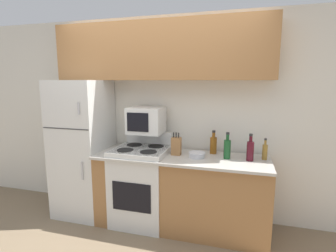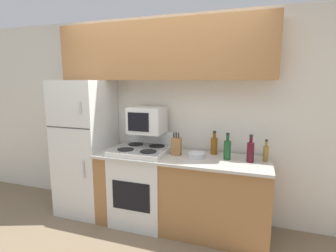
{
  "view_description": "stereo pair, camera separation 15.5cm",
  "coord_description": "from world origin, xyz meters",
  "px_view_note": "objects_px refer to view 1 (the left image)",
  "views": [
    {
      "loc": [
        0.98,
        -2.57,
        1.75
      ],
      "look_at": [
        0.17,
        0.28,
        1.24
      ],
      "focal_mm": 28.0,
      "sensor_mm": 36.0,
      "label": 1
    },
    {
      "loc": [
        1.13,
        -2.53,
        1.75
      ],
      "look_at": [
        0.17,
        0.28,
        1.24
      ],
      "focal_mm": 28.0,
      "sensor_mm": 36.0,
      "label": 2
    }
  ],
  "objects_px": {
    "knife_block": "(176,146)",
    "bottle_vinegar": "(265,151)",
    "refrigerator": "(83,148)",
    "bottle_soy_sauce": "(250,152)",
    "bottle_whiskey": "(213,144)",
    "bottle_wine_red": "(250,150)",
    "bottle_wine_green": "(227,148)",
    "bowl": "(197,155)",
    "microwave": "(146,120)",
    "stove": "(142,184)"
  },
  "relations": [
    {
      "from": "knife_block",
      "to": "bottle_vinegar",
      "type": "height_order",
      "value": "knife_block"
    },
    {
      "from": "refrigerator",
      "to": "bottle_soy_sauce",
      "type": "distance_m",
      "value": 2.1
    },
    {
      "from": "knife_block",
      "to": "bottle_whiskey",
      "type": "relative_size",
      "value": 0.96
    },
    {
      "from": "bottle_vinegar",
      "to": "bottle_whiskey",
      "type": "bearing_deg",
      "value": 170.36
    },
    {
      "from": "bottle_soy_sauce",
      "to": "bottle_wine_red",
      "type": "bearing_deg",
      "value": -90.64
    },
    {
      "from": "bottle_wine_green",
      "to": "bottle_whiskey",
      "type": "distance_m",
      "value": 0.24
    },
    {
      "from": "refrigerator",
      "to": "bowl",
      "type": "relative_size",
      "value": 9.17
    },
    {
      "from": "knife_block",
      "to": "bottle_vinegar",
      "type": "xyz_separation_m",
      "value": [
        0.99,
        0.08,
        -0.01
      ]
    },
    {
      "from": "microwave",
      "to": "bottle_wine_red",
      "type": "distance_m",
      "value": 1.27
    },
    {
      "from": "bowl",
      "to": "bottle_soy_sauce",
      "type": "relative_size",
      "value": 1.06
    },
    {
      "from": "stove",
      "to": "bottle_wine_red",
      "type": "xyz_separation_m",
      "value": [
        1.26,
        0.03,
        0.52
      ]
    },
    {
      "from": "bowl",
      "to": "bottle_wine_red",
      "type": "distance_m",
      "value": 0.59
    },
    {
      "from": "bottle_whiskey",
      "to": "bottle_wine_red",
      "type": "relative_size",
      "value": 0.93
    },
    {
      "from": "bowl",
      "to": "bottle_wine_green",
      "type": "height_order",
      "value": "bottle_wine_green"
    },
    {
      "from": "microwave",
      "to": "bowl",
      "type": "bearing_deg",
      "value": -11.5
    },
    {
      "from": "microwave",
      "to": "bottle_vinegar",
      "type": "height_order",
      "value": "microwave"
    },
    {
      "from": "microwave",
      "to": "bottle_wine_red",
      "type": "relative_size",
      "value": 1.4
    },
    {
      "from": "refrigerator",
      "to": "bottle_wine_red",
      "type": "bearing_deg",
      "value": 0.1
    },
    {
      "from": "bottle_soy_sauce",
      "to": "bottle_wine_red",
      "type": "relative_size",
      "value": 0.6
    },
    {
      "from": "bottle_whiskey",
      "to": "bottle_soy_sauce",
      "type": "relative_size",
      "value": 1.56
    },
    {
      "from": "bottle_vinegar",
      "to": "bottle_soy_sauce",
      "type": "relative_size",
      "value": 1.33
    },
    {
      "from": "stove",
      "to": "knife_block",
      "type": "distance_m",
      "value": 0.67
    },
    {
      "from": "refrigerator",
      "to": "bottle_whiskey",
      "type": "bearing_deg",
      "value": 6.4
    },
    {
      "from": "microwave",
      "to": "bowl",
      "type": "height_order",
      "value": "microwave"
    },
    {
      "from": "knife_block",
      "to": "bottle_vinegar",
      "type": "relative_size",
      "value": 1.12
    },
    {
      "from": "refrigerator",
      "to": "knife_block",
      "type": "relative_size",
      "value": 6.56
    },
    {
      "from": "bowl",
      "to": "bottle_vinegar",
      "type": "distance_m",
      "value": 0.75
    },
    {
      "from": "bowl",
      "to": "bottle_whiskey",
      "type": "xyz_separation_m",
      "value": [
        0.16,
        0.22,
        0.08
      ]
    },
    {
      "from": "refrigerator",
      "to": "bottle_wine_red",
      "type": "xyz_separation_m",
      "value": [
        2.09,
        0.0,
        0.13
      ]
    },
    {
      "from": "bottle_whiskey",
      "to": "bottle_wine_green",
      "type": "bearing_deg",
      "value": -44.78
    },
    {
      "from": "refrigerator",
      "to": "knife_block",
      "type": "xyz_separation_m",
      "value": [
        1.26,
        0.01,
        0.11
      ]
    },
    {
      "from": "knife_block",
      "to": "bottle_soy_sauce",
      "type": "xyz_separation_m",
      "value": [
        0.83,
        0.08,
        -0.04
      ]
    },
    {
      "from": "refrigerator",
      "to": "bottle_vinegar",
      "type": "distance_m",
      "value": 2.25
    },
    {
      "from": "bottle_soy_sauce",
      "to": "bottle_wine_red",
      "type": "distance_m",
      "value": 0.09
    },
    {
      "from": "stove",
      "to": "bottle_vinegar",
      "type": "relative_size",
      "value": 4.6
    },
    {
      "from": "stove",
      "to": "bottle_whiskey",
      "type": "height_order",
      "value": "bottle_whiskey"
    },
    {
      "from": "bottle_vinegar",
      "to": "bottle_wine_red",
      "type": "relative_size",
      "value": 0.8
    },
    {
      "from": "bowl",
      "to": "refrigerator",
      "type": "bearing_deg",
      "value": 178.82
    },
    {
      "from": "bottle_wine_green",
      "to": "knife_block",
      "type": "bearing_deg",
      "value": -179.23
    },
    {
      "from": "stove",
      "to": "bowl",
      "type": "height_order",
      "value": "stove"
    },
    {
      "from": "refrigerator",
      "to": "microwave",
      "type": "bearing_deg",
      "value": 6.96
    },
    {
      "from": "bottle_soy_sauce",
      "to": "stove",
      "type": "bearing_deg",
      "value": -175.0
    },
    {
      "from": "refrigerator",
      "to": "knife_block",
      "type": "bearing_deg",
      "value": 0.42
    },
    {
      "from": "knife_block",
      "to": "bowl",
      "type": "height_order",
      "value": "knife_block"
    },
    {
      "from": "refrigerator",
      "to": "bottle_wine_red",
      "type": "height_order",
      "value": "refrigerator"
    },
    {
      "from": "bottle_wine_green",
      "to": "bottle_soy_sauce",
      "type": "bearing_deg",
      "value": 15.36
    },
    {
      "from": "stove",
      "to": "bowl",
      "type": "distance_m",
      "value": 0.81
    },
    {
      "from": "microwave",
      "to": "stove",
      "type": "bearing_deg",
      "value": -99.36
    },
    {
      "from": "microwave",
      "to": "bottle_wine_red",
      "type": "xyz_separation_m",
      "value": [
        1.24,
        -0.1,
        -0.26
      ]
    },
    {
      "from": "knife_block",
      "to": "bottle_wine_red",
      "type": "bearing_deg",
      "value": -0.4
    }
  ]
}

